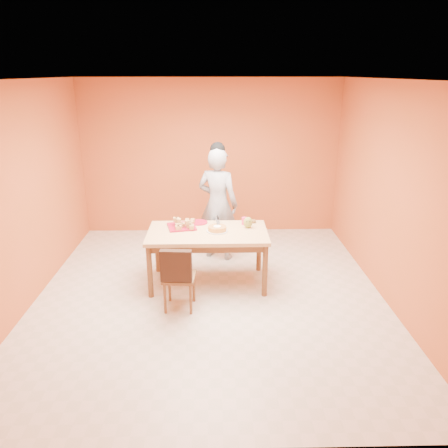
{
  "coord_description": "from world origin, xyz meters",
  "views": [
    {
      "loc": [
        0.07,
        -5.13,
        2.78
      ],
      "look_at": [
        0.19,
        0.3,
        0.88
      ],
      "focal_mm": 35.0,
      "sensor_mm": 36.0,
      "label": 1
    }
  ],
  "objects_px": {
    "dining_table": "(208,238)",
    "egg_ornament": "(248,222)",
    "red_dinner_plate": "(199,222)",
    "magenta_glass": "(244,221)",
    "sponge_cake": "(217,228)",
    "pastry_platter": "(182,227)",
    "person": "(218,204)",
    "checker_tin": "(252,221)",
    "dining_chair": "(179,276)"
  },
  "relations": [
    {
      "from": "dining_table",
      "to": "sponge_cake",
      "type": "bearing_deg",
      "value": 0.06
    },
    {
      "from": "dining_table",
      "to": "egg_ornament",
      "type": "xyz_separation_m",
      "value": [
        0.55,
        0.13,
        0.17
      ]
    },
    {
      "from": "dining_table",
      "to": "egg_ornament",
      "type": "bearing_deg",
      "value": 13.14
    },
    {
      "from": "dining_chair",
      "to": "sponge_cake",
      "type": "distance_m",
      "value": 0.91
    },
    {
      "from": "person",
      "to": "checker_tin",
      "type": "relative_size",
      "value": 16.07
    },
    {
      "from": "pastry_platter",
      "to": "egg_ornament",
      "type": "height_order",
      "value": "egg_ornament"
    },
    {
      "from": "egg_ornament",
      "to": "magenta_glass",
      "type": "xyz_separation_m",
      "value": [
        -0.04,
        0.15,
        -0.03
      ]
    },
    {
      "from": "pastry_platter",
      "to": "checker_tin",
      "type": "bearing_deg",
      "value": 10.47
    },
    {
      "from": "dining_table",
      "to": "dining_chair",
      "type": "height_order",
      "value": "dining_chair"
    },
    {
      "from": "dining_chair",
      "to": "magenta_glass",
      "type": "distance_m",
      "value": 1.34
    },
    {
      "from": "dining_table",
      "to": "magenta_glass",
      "type": "bearing_deg",
      "value": 28.39
    },
    {
      "from": "dining_chair",
      "to": "magenta_glass",
      "type": "relative_size",
      "value": 8.26
    },
    {
      "from": "dining_table",
      "to": "pastry_platter",
      "type": "relative_size",
      "value": 4.38
    },
    {
      "from": "red_dinner_plate",
      "to": "person",
      "type": "bearing_deg",
      "value": 63.28
    },
    {
      "from": "dining_table",
      "to": "red_dinner_plate",
      "type": "bearing_deg",
      "value": 110.46
    },
    {
      "from": "dining_chair",
      "to": "sponge_cake",
      "type": "height_order",
      "value": "dining_chair"
    },
    {
      "from": "dining_chair",
      "to": "pastry_platter",
      "type": "bearing_deg",
      "value": 95.57
    },
    {
      "from": "red_dinner_plate",
      "to": "checker_tin",
      "type": "distance_m",
      "value": 0.76
    },
    {
      "from": "dining_table",
      "to": "person",
      "type": "height_order",
      "value": "person"
    },
    {
      "from": "pastry_platter",
      "to": "checker_tin",
      "type": "xyz_separation_m",
      "value": [
        0.98,
        0.18,
        0.01
      ]
    },
    {
      "from": "egg_ornament",
      "to": "sponge_cake",
      "type": "bearing_deg",
      "value": 175.76
    },
    {
      "from": "person",
      "to": "magenta_glass",
      "type": "distance_m",
      "value": 0.73
    },
    {
      "from": "person",
      "to": "magenta_glass",
      "type": "height_order",
      "value": "person"
    },
    {
      "from": "magenta_glass",
      "to": "sponge_cake",
      "type": "bearing_deg",
      "value": -144.05
    },
    {
      "from": "checker_tin",
      "to": "sponge_cake",
      "type": "bearing_deg",
      "value": -144.86
    },
    {
      "from": "sponge_cake",
      "to": "egg_ornament",
      "type": "relative_size",
      "value": 1.6
    },
    {
      "from": "dining_table",
      "to": "egg_ornament",
      "type": "height_order",
      "value": "egg_ornament"
    },
    {
      "from": "pastry_platter",
      "to": "red_dinner_plate",
      "type": "height_order",
      "value": "pastry_platter"
    },
    {
      "from": "person",
      "to": "checker_tin",
      "type": "xyz_separation_m",
      "value": [
        0.48,
        -0.55,
        -0.09
      ]
    },
    {
      "from": "red_dinner_plate",
      "to": "egg_ornament",
      "type": "relative_size",
      "value": 1.65
    },
    {
      "from": "pastry_platter",
      "to": "sponge_cake",
      "type": "distance_m",
      "value": 0.52
    },
    {
      "from": "pastry_platter",
      "to": "red_dinner_plate",
      "type": "relative_size",
      "value": 1.44
    },
    {
      "from": "pastry_platter",
      "to": "magenta_glass",
      "type": "height_order",
      "value": "magenta_glass"
    },
    {
      "from": "red_dinner_plate",
      "to": "sponge_cake",
      "type": "distance_m",
      "value": 0.44
    },
    {
      "from": "pastry_platter",
      "to": "magenta_glass",
      "type": "relative_size",
      "value": 3.58
    },
    {
      "from": "red_dinner_plate",
      "to": "checker_tin",
      "type": "height_order",
      "value": "checker_tin"
    },
    {
      "from": "dining_table",
      "to": "sponge_cake",
      "type": "height_order",
      "value": "sponge_cake"
    },
    {
      "from": "dining_table",
      "to": "checker_tin",
      "type": "relative_size",
      "value": 14.82
    },
    {
      "from": "dining_table",
      "to": "magenta_glass",
      "type": "relative_size",
      "value": 15.69
    },
    {
      "from": "egg_ornament",
      "to": "magenta_glass",
      "type": "bearing_deg",
      "value": 84.52
    },
    {
      "from": "red_dinner_plate",
      "to": "dining_table",
      "type": "bearing_deg",
      "value": -69.54
    },
    {
      "from": "person",
      "to": "checker_tin",
      "type": "bearing_deg",
      "value": 154.01
    },
    {
      "from": "magenta_glass",
      "to": "checker_tin",
      "type": "xyz_separation_m",
      "value": [
        0.12,
        0.07,
        -0.03
      ]
    },
    {
      "from": "sponge_cake",
      "to": "checker_tin",
      "type": "height_order",
      "value": "sponge_cake"
    },
    {
      "from": "dining_chair",
      "to": "checker_tin",
      "type": "xyz_separation_m",
      "value": [
        0.97,
        1.03,
        0.34
      ]
    },
    {
      "from": "person",
      "to": "pastry_platter",
      "type": "height_order",
      "value": "person"
    },
    {
      "from": "egg_ornament",
      "to": "checker_tin",
      "type": "relative_size",
      "value": 1.42
    },
    {
      "from": "dining_chair",
      "to": "red_dinner_plate",
      "type": "xyz_separation_m",
      "value": [
        0.21,
        1.03,
        0.33
      ]
    },
    {
      "from": "dining_chair",
      "to": "magenta_glass",
      "type": "xyz_separation_m",
      "value": [
        0.85,
        0.96,
        0.37
      ]
    },
    {
      "from": "sponge_cake",
      "to": "checker_tin",
      "type": "bearing_deg",
      "value": 35.14
    }
  ]
}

